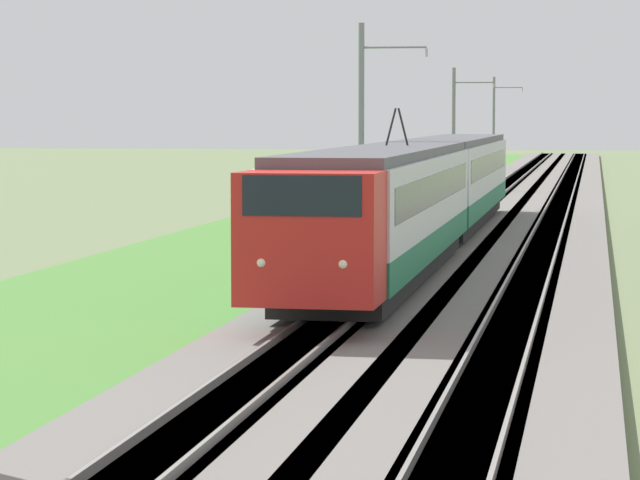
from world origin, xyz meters
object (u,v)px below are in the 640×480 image
Objects in this scene: catenary_mast_distant at (494,123)px; catenary_mast_far at (455,129)px; passenger_train at (425,189)px; catenary_mast_mid at (363,131)px.

catenary_mast_far is at bearing -180.00° from catenary_mast_distant.
catenary_mast_far is at bearing -176.14° from passenger_train.
catenary_mast_distant is (78.77, 2.82, 1.83)m from passenger_train.
passenger_train is 78.84m from catenary_mast_distant.
catenary_mast_mid is 37.03m from catenary_mast_far.
passenger_train is at bearing -177.95° from catenary_mast_distant.
catenary_mast_mid is at bearing 179.99° from catenary_mast_far.
passenger_train is 5.81m from catenary_mast_mid.
catenary_mast_distant is at bearing 0.00° from catenary_mast_far.
catenary_mast_mid is at bearing -149.13° from passenger_train.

